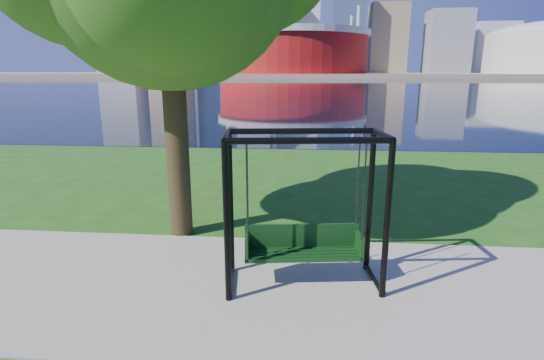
# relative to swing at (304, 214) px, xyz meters

# --- Properties ---
(ground) EXTENTS (900.00, 900.00, 0.00)m
(ground) POSITION_rel_swing_xyz_m (-0.43, 0.29, -1.21)
(ground) COLOR #1E5114
(ground) RESTS_ON ground
(path) EXTENTS (120.00, 4.00, 0.03)m
(path) POSITION_rel_swing_xyz_m (-0.43, -0.21, -1.20)
(path) COLOR #9E937F
(path) RESTS_ON ground
(river) EXTENTS (900.00, 180.00, 0.02)m
(river) POSITION_rel_swing_xyz_m (-0.43, 102.29, -1.20)
(river) COLOR black
(river) RESTS_ON ground
(far_bank) EXTENTS (900.00, 228.00, 2.00)m
(far_bank) POSITION_rel_swing_xyz_m (-0.43, 306.29, -0.21)
(far_bank) COLOR #937F60
(far_bank) RESTS_ON ground
(stadium) EXTENTS (83.00, 83.00, 32.00)m
(stadium) POSITION_rel_swing_xyz_m (-10.43, 235.29, 13.02)
(stadium) COLOR maroon
(stadium) RESTS_ON far_bank
(skyline) EXTENTS (392.00, 66.00, 96.50)m
(skyline) POSITION_rel_swing_xyz_m (-4.69, 319.68, 34.68)
(skyline) COLOR gray
(skyline) RESTS_ON far_bank
(swing) EXTENTS (2.56, 1.37, 2.50)m
(swing) POSITION_rel_swing_xyz_m (0.00, 0.00, 0.00)
(swing) COLOR black
(swing) RESTS_ON ground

